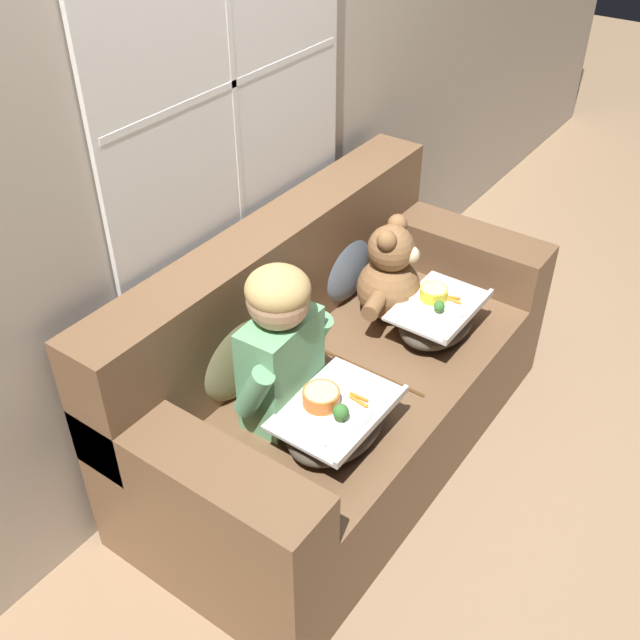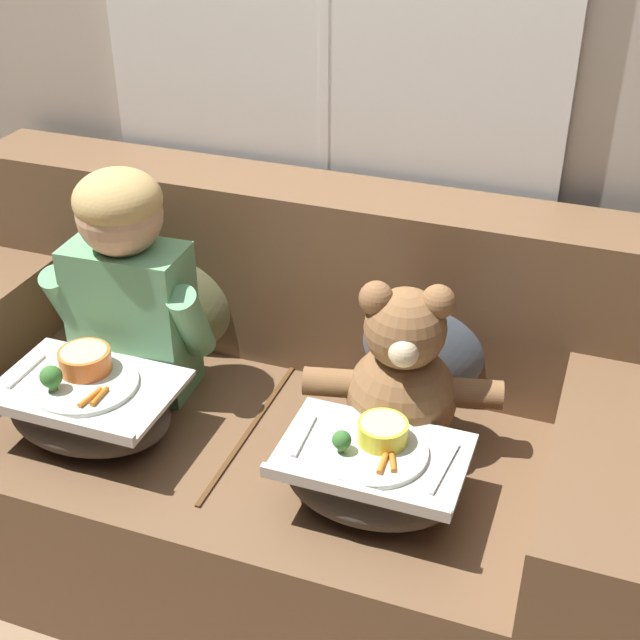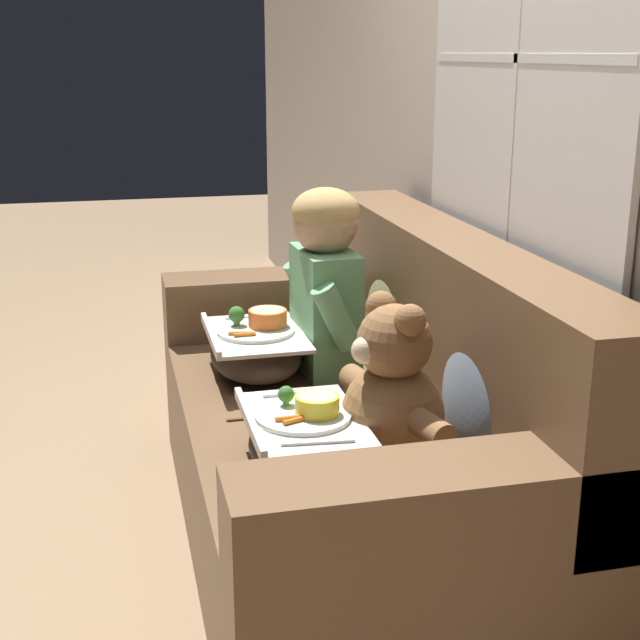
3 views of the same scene
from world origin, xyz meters
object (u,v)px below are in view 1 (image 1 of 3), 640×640
child_figure (280,338)px  throw_pillow_behind_child (231,346)px  teddy_bear (391,278)px  couch (332,377)px  lap_tray_teddy (437,317)px  throw_pillow_behind_teddy (343,259)px  lap_tray_child (336,421)px

child_figure → throw_pillow_behind_child: bearing=90.0°
throw_pillow_behind_child → teddy_bear: size_ratio=0.89×
couch → lap_tray_teddy: 0.48m
couch → child_figure: child_figure is taller
throw_pillow_behind_child → lap_tray_teddy: size_ratio=1.03×
teddy_bear → couch: bearing=174.2°
throw_pillow_behind_child → throw_pillow_behind_teddy: 0.70m
teddy_bear → lap_tray_child: size_ratio=1.09×
throw_pillow_behind_teddy → teddy_bear: bearing=-89.7°
throw_pillow_behind_teddy → lap_tray_child: 0.84m
couch → throw_pillow_behind_teddy: size_ratio=4.97×
throw_pillow_behind_teddy → child_figure: bearing=-162.3°
throw_pillow_behind_child → child_figure: (0.00, -0.22, 0.14)m
throw_pillow_behind_child → lap_tray_teddy: bearing=-32.7°
couch → teddy_bear: couch is taller
couch → lap_tray_child: 0.48m
couch → teddy_bear: (0.35, -0.04, 0.29)m
throw_pillow_behind_child → teddy_bear: bearing=-18.0°
throw_pillow_behind_child → child_figure: bearing=-90.0°
lap_tray_child → lap_tray_teddy: 0.70m
lap_tray_teddy → throw_pillow_behind_teddy: bearing=90.0°
child_figure → lap_tray_teddy: size_ratio=1.49×
throw_pillow_behind_teddy → throw_pillow_behind_child: bearing=180.0°
child_figure → lap_tray_teddy: child_figure is taller
throw_pillow_behind_teddy → couch: bearing=-151.2°
couch → child_figure: (-0.35, -0.03, 0.44)m
throw_pillow_behind_teddy → teddy_bear: 0.23m
teddy_bear → lap_tray_teddy: (-0.00, -0.22, -0.10)m
teddy_bear → lap_tray_child: (-0.71, -0.22, -0.10)m
throw_pillow_behind_child → teddy_bear: (0.70, -0.23, -0.01)m
lap_tray_child → throw_pillow_behind_teddy: bearing=32.6°
child_figure → teddy_bear: bearing=-0.4°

